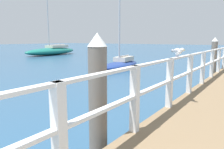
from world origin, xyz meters
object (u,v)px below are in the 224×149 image
object	(u,v)px
dock_piling_near	(98,99)
seagull_foreground	(178,51)
boat_1	(121,63)
boat_0	(52,51)
dock_piling_far	(214,57)

from	to	relation	value
dock_piling_near	seagull_foreground	distance (m)	2.57
dock_piling_near	boat_1	bearing A→B (deg)	120.30
seagull_foreground	boat_0	distance (m)	23.46
dock_piling_far	boat_1	xyz separation A→B (m)	(-5.78, 0.59, -0.71)
dock_piling_near	boat_1	size ratio (longest dim) A/B	0.38
dock_piling_far	boat_0	distance (m)	20.09
dock_piling_near	seagull_foreground	size ratio (longest dim) A/B	4.97
dock_piling_near	boat_0	xyz separation A→B (m)	(-19.12, 15.45, -0.51)
dock_piling_far	seagull_foreground	bearing A→B (deg)	-86.77
seagull_foreground	boat_1	distance (m)	9.75
dock_piling_far	seagull_foreground	size ratio (longest dim) A/B	4.97
boat_1	boat_0	bearing A→B (deg)	-30.34
dock_piling_near	boat_1	world-z (taller)	boat_1
dock_piling_near	seagull_foreground	xyz separation A→B (m)	(0.39, 2.46, 0.62)
dock_piling_far	boat_1	bearing A→B (deg)	174.19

